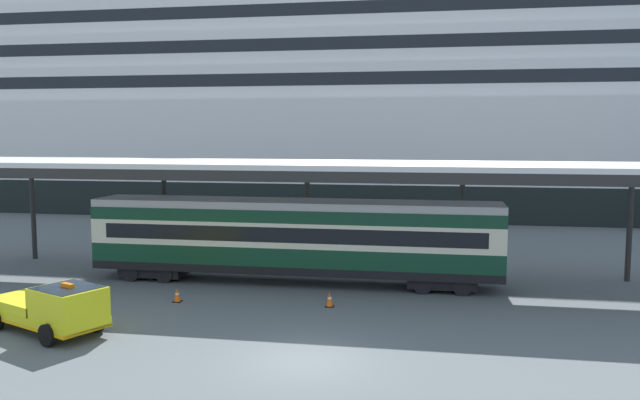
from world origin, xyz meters
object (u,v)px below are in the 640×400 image
train_carriage (294,237)px  service_truck (53,307)px  cruise_ship (272,94)px  traffic_cone_near (177,295)px  traffic_cone_mid (330,299)px

train_carriage → service_truck: train_carriage is taller
cruise_ship → train_carriage: bearing=-74.2°
cruise_ship → traffic_cone_near: 43.27m
service_truck → traffic_cone_mid: (9.49, 5.44, -0.67)m
traffic_cone_near → cruise_ship: bearing=98.5°
cruise_ship → traffic_cone_near: cruise_ship is taller
traffic_cone_near → traffic_cone_mid: (6.73, 0.40, 0.01)m
cruise_ship → traffic_cone_near: size_ratio=247.34×
train_carriage → traffic_cone_near: train_carriage is taller
traffic_cone_near → traffic_cone_mid: bearing=3.4°
train_carriage → service_truck: size_ratio=3.60×
train_carriage → traffic_cone_mid: 5.12m
train_carriage → traffic_cone_near: (-4.28, -4.44, -1.99)m
cruise_ship → traffic_cone_mid: (12.93, -40.97, -11.07)m
service_truck → traffic_cone_near: bearing=61.3°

